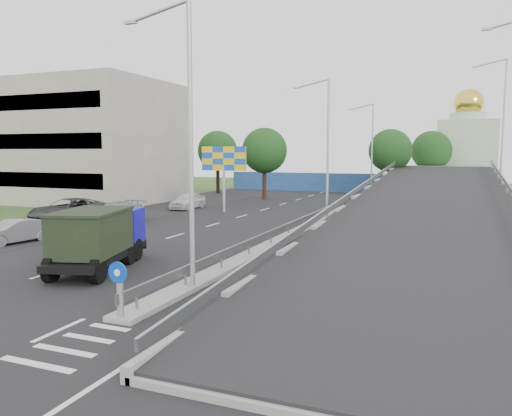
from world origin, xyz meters
The scene contains 23 objects.
ground centered at (0.00, 0.00, 0.00)m, with size 160.00×160.00×0.00m, color #2D4C1E.
road_surface centered at (-3.00, 20.00, 0.00)m, with size 26.00×90.00×0.04m, color black.
parking_strip centered at (-16.00, 20.00, 0.00)m, with size 8.00×90.00×0.05m, color black.
median centered at (0.00, 24.00, 0.10)m, with size 1.00×44.00×0.20m, color gray.
overpass_ramp centered at (7.50, 24.00, 1.75)m, with size 10.00×50.00×3.50m.
median_guardrail centered at (0.00, 24.00, 0.75)m, with size 0.09×44.00×0.71m.
sign_bollard centered at (0.00, 2.17, 1.03)m, with size 0.64×0.23×1.67m.
lamp_post_near centered at (0.11, 6.00, 5.81)m, with size 2.74×0.18×10.08m.
lamp_post_mid centered at (0.11, 26.00, 5.81)m, with size 2.74×0.18×10.08m.
lamp_post_far centered at (0.11, 46.00, 5.81)m, with size 2.74×0.18×10.08m.
beige_building centered at (-30.00, 32.00, 6.00)m, with size 24.00×14.00×12.00m, color gray.
blue_wall centered at (-4.00, 52.00, 1.20)m, with size 30.00×0.50×2.40m, color #274B90.
church centered at (10.00, 60.00, 5.31)m, with size 7.00×7.00×13.80m.
billboard centered at (-9.00, 28.00, 4.19)m, with size 4.00×0.24×5.50m.
tree_left_mid centered at (-10.00, 40.00, 5.18)m, with size 4.80×4.80×7.60m.
tree_median_far centered at (2.00, 48.00, 5.18)m, with size 4.80×4.80×7.60m.
tree_left_far centered at (-18.00, 45.00, 5.18)m, with size 4.80×4.80×7.60m.
tree_ramp_far centered at (6.00, 55.00, 5.18)m, with size 4.80×4.80×7.60m.
dump_truck centered at (-5.11, 7.52, 1.47)m, with size 3.70×6.39×2.66m.
parked_car_b centered at (-13.57, 10.69, 0.68)m, with size 1.43×4.10×1.35m, color gray.
parked_car_c centered at (-17.27, 18.92, 0.83)m, with size 2.75×5.96×1.66m, color #313235.
parked_car_d centered at (-13.22, 19.02, 0.76)m, with size 2.12×5.21×1.51m, color #96999E.
parked_car_e centered at (-13.02, 28.92, 0.74)m, with size 1.75×4.35×1.48m, color silver.
Camera 1 is at (9.07, -9.56, 5.05)m, focal length 35.00 mm.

